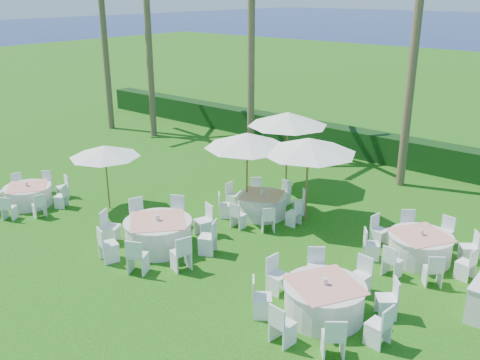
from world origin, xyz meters
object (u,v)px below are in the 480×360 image
(banquet_table_e, at_px, (262,204))
(umbrella_d, at_px, (308,145))
(banquet_table_b, at_px, (158,233))
(umbrella_c, at_px, (288,119))
(banquet_table_c, at_px, (324,299))
(banquet_table_a, at_px, (28,195))
(umbrella_a, at_px, (105,151))
(banquet_table_f, at_px, (420,247))
(umbrella_b, at_px, (247,140))

(banquet_table_e, relative_size, umbrella_d, 0.95)
(banquet_table_b, bearing_deg, umbrella_c, 90.98)
(banquet_table_e, relative_size, umbrella_c, 0.97)
(banquet_table_c, relative_size, umbrella_d, 1.09)
(banquet_table_a, bearing_deg, umbrella_a, 34.51)
(banquet_table_b, bearing_deg, banquet_table_e, 76.99)
(banquet_table_b, relative_size, banquet_table_f, 1.10)
(banquet_table_c, bearing_deg, banquet_table_e, 141.19)
(umbrella_c, bearing_deg, umbrella_a, -121.20)
(banquet_table_a, bearing_deg, banquet_table_b, 6.66)
(banquet_table_e, height_order, umbrella_c, umbrella_c)
(banquet_table_a, bearing_deg, umbrella_c, 51.51)
(banquet_table_c, xyz_separation_m, umbrella_c, (-5.69, 6.60, 2.22))
(umbrella_b, relative_size, umbrella_d, 0.91)
(banquet_table_c, height_order, banquet_table_e, banquet_table_c)
(banquet_table_a, height_order, umbrella_c, umbrella_c)
(umbrella_b, bearing_deg, banquet_table_b, -95.40)
(banquet_table_a, bearing_deg, umbrella_d, 32.04)
(umbrella_b, bearing_deg, umbrella_c, 98.85)
(banquet_table_b, bearing_deg, umbrella_d, 63.31)
(banquet_table_c, height_order, banquet_table_f, banquet_table_c)
(banquet_table_b, xyz_separation_m, umbrella_a, (-3.58, 0.95, 1.60))
(banquet_table_f, relative_size, umbrella_a, 1.31)
(umbrella_d, bearing_deg, banquet_table_e, -156.11)
(banquet_table_f, distance_m, umbrella_d, 4.53)
(banquet_table_e, bearing_deg, umbrella_c, 109.52)
(banquet_table_a, relative_size, banquet_table_c, 0.84)
(umbrella_a, distance_m, umbrella_b, 4.82)
(banquet_table_f, height_order, umbrella_c, umbrella_c)
(banquet_table_e, distance_m, umbrella_d, 2.62)
(umbrella_b, height_order, umbrella_c, umbrella_c)
(banquet_table_f, xyz_separation_m, umbrella_c, (-6.32, 2.53, 2.25))
(banquet_table_b, distance_m, umbrella_a, 4.04)
(banquet_table_e, relative_size, umbrella_b, 1.03)
(banquet_table_c, xyz_separation_m, banquet_table_e, (-4.69, 3.77, -0.05))
(banquet_table_b, relative_size, banquet_table_e, 1.18)
(umbrella_a, height_order, umbrella_b, umbrella_b)
(banquet_table_f, bearing_deg, umbrella_d, 175.75)
(banquet_table_e, relative_size, umbrella_a, 1.23)
(banquet_table_c, bearing_deg, umbrella_a, 174.53)
(banquet_table_b, height_order, umbrella_a, umbrella_a)
(banquet_table_a, height_order, umbrella_d, umbrella_d)
(banquet_table_c, bearing_deg, banquet_table_b, -179.26)
(banquet_table_e, height_order, banquet_table_f, banquet_table_f)
(banquet_table_a, distance_m, umbrella_d, 9.92)
(banquet_table_b, height_order, umbrella_d, umbrella_d)
(banquet_table_a, relative_size, umbrella_c, 0.94)
(banquet_table_c, height_order, umbrella_d, umbrella_d)
(banquet_table_c, distance_m, umbrella_a, 9.34)
(banquet_table_c, bearing_deg, banquet_table_a, -176.19)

